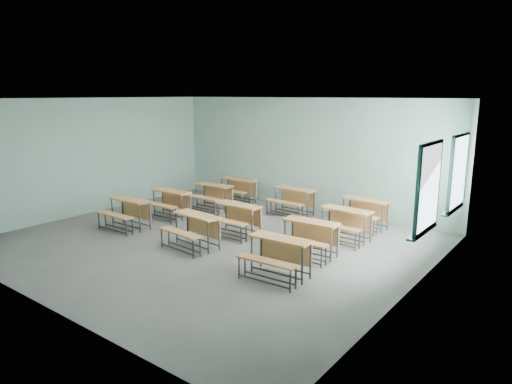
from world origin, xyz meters
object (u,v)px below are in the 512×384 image
(desk_unit_r1c0, at_px, (169,200))
(desk_unit_r3c0, at_px, (236,187))
(desk_unit_r0c2, at_px, (278,252))
(desk_unit_r2c2, at_px, (344,220))
(desk_unit_r1c1, at_px, (236,215))
(desk_unit_r3c2, at_px, (363,209))
(desk_unit_r3c1, at_px, (292,197))
(desk_unit_r2c0, at_px, (212,193))
(desk_unit_r0c0, at_px, (127,209))
(desk_unit_r0c1, at_px, (193,226))
(desk_unit_r1c2, at_px, (308,233))

(desk_unit_r1c0, xyz_separation_m, desk_unit_r3c0, (0.35, 2.46, 0.00))
(desk_unit_r0c2, distance_m, desk_unit_r2c2, 2.66)
(desk_unit_r0c2, distance_m, desk_unit_r3c0, 5.98)
(desk_unit_r1c1, height_order, desk_unit_r3c2, same)
(desk_unit_r3c1, bearing_deg, desk_unit_r1c0, -134.61)
(desk_unit_r2c0, bearing_deg, desk_unit_r3c2, 11.32)
(desk_unit_r3c1, bearing_deg, desk_unit_r2c2, -25.85)
(desk_unit_r0c0, xyz_separation_m, desk_unit_r2c0, (0.39, 2.67, 0.00))
(desk_unit_r0c2, bearing_deg, desk_unit_r2c2, 86.93)
(desk_unit_r0c1, relative_size, desk_unit_r3c1, 1.02)
(desk_unit_r0c0, height_order, desk_unit_r1c0, same)
(desk_unit_r2c2, bearing_deg, desk_unit_r3c0, 164.31)
(desk_unit_r1c0, xyz_separation_m, desk_unit_r2c2, (4.71, 1.04, 0.00))
(desk_unit_r1c1, bearing_deg, desk_unit_r3c1, 88.42)
(desk_unit_r3c0, xyz_separation_m, desk_unit_r3c1, (2.17, -0.19, 0.00))
(desk_unit_r1c1, relative_size, desk_unit_r3c1, 0.96)
(desk_unit_r0c1, xyz_separation_m, desk_unit_r1c2, (2.27, 1.06, 0.00))
(desk_unit_r0c0, height_order, desk_unit_r1c1, same)
(desk_unit_r3c2, bearing_deg, desk_unit_r3c1, -175.65)
(desk_unit_r0c1, xyz_separation_m, desk_unit_r3c2, (2.32, 3.61, 0.00))
(desk_unit_r0c0, xyz_separation_m, desk_unit_r3c2, (4.67, 3.58, 0.00))
(desk_unit_r1c0, xyz_separation_m, desk_unit_r2c0, (0.35, 1.32, 0.00))
(desk_unit_r1c1, relative_size, desk_unit_r3c2, 0.95)
(desk_unit_r0c0, relative_size, desk_unit_r0c1, 0.94)
(desk_unit_r1c0, bearing_deg, desk_unit_r2c2, 11.44)
(desk_unit_r2c0, xyz_separation_m, desk_unit_r3c2, (4.28, 0.91, 0.00))
(desk_unit_r1c0, height_order, desk_unit_r3c1, same)
(desk_unit_r2c2, relative_size, desk_unit_r3c0, 1.00)
(desk_unit_r1c0, bearing_deg, desk_unit_r0c0, -92.57)
(desk_unit_r0c1, xyz_separation_m, desk_unit_r3c1, (0.21, 3.64, 0.00))
(desk_unit_r0c0, height_order, desk_unit_r2c0, same)
(desk_unit_r0c0, xyz_separation_m, desk_unit_r2c2, (4.75, 2.38, 0.00))
(desk_unit_r1c1, height_order, desk_unit_r1c2, same)
(desk_unit_r2c0, bearing_deg, desk_unit_r0c0, -99.02)
(desk_unit_r1c1, bearing_deg, desk_unit_r3c2, 47.12)
(desk_unit_r0c0, xyz_separation_m, desk_unit_r1c2, (4.62, 1.02, 0.00))
(desk_unit_r1c1, height_order, desk_unit_r2c0, same)
(desk_unit_r3c0, bearing_deg, desk_unit_r2c0, -92.24)
(desk_unit_r1c1, relative_size, desk_unit_r2c0, 0.99)
(desk_unit_r3c1, bearing_deg, desk_unit_r0c2, -57.15)
(desk_unit_r0c2, height_order, desk_unit_r3c0, same)
(desk_unit_r0c0, height_order, desk_unit_r3c1, same)
(desk_unit_r3c0, bearing_deg, desk_unit_r2c2, -20.55)
(desk_unit_r2c0, bearing_deg, desk_unit_r3c0, 89.56)
(desk_unit_r0c0, distance_m, desk_unit_r3c0, 3.82)
(desk_unit_r2c0, bearing_deg, desk_unit_r0c1, -54.71)
(desk_unit_r0c1, relative_size, desk_unit_r3c0, 1.03)
(desk_unit_r1c2, bearing_deg, desk_unit_r3c2, 86.44)
(desk_unit_r1c2, bearing_deg, desk_unit_r0c2, -86.78)
(desk_unit_r2c2, xyz_separation_m, desk_unit_r3c1, (-2.19, 1.23, 0.00))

